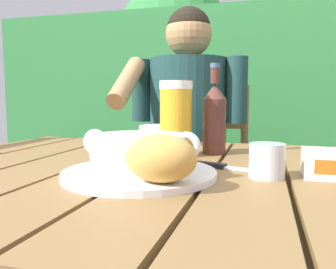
{
  "coord_description": "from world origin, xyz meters",
  "views": [
    {
      "loc": [
        0.17,
        -0.68,
        0.89
      ],
      "look_at": [
        -0.03,
        0.01,
        0.81
      ],
      "focal_mm": 36.67,
      "sensor_mm": 36.0,
      "label": 1
    }
  ],
  "objects": [
    {
      "name": "person_eating",
      "position": [
        -0.14,
        0.69,
        0.74
      ],
      "size": [
        0.48,
        0.47,
        1.26
      ],
      "color": "#1B3D3B",
      "rests_on": "ground_plane"
    },
    {
      "name": "beer_bottle",
      "position": [
        0.04,
        0.21,
        0.84
      ],
      "size": [
        0.06,
        0.06,
        0.24
      ],
      "color": "#522B24",
      "rests_on": "dining_table"
    },
    {
      "name": "butter_tub",
      "position": [
        0.29,
        0.0,
        0.77
      ],
      "size": [
        0.1,
        0.08,
        0.05
      ],
      "color": "white",
      "rests_on": "dining_table"
    },
    {
      "name": "chair_near_diner",
      "position": [
        -0.14,
        0.88,
        0.48
      ],
      "size": [
        0.47,
        0.45,
        0.95
      ],
      "color": "brown",
      "rests_on": "ground_plane"
    },
    {
      "name": "water_glass_small",
      "position": [
        0.18,
        -0.03,
        0.77
      ],
      "size": [
        0.07,
        0.07,
        0.06
      ],
      "color": "silver",
      "rests_on": "dining_table"
    },
    {
      "name": "soup_bowl",
      "position": [
        -0.05,
        -0.09,
        0.79
      ],
      "size": [
        0.23,
        0.18,
        0.08
      ],
      "color": "white",
      "rests_on": "serving_plate"
    },
    {
      "name": "dining_table",
      "position": [
        0.0,
        0.0,
        0.65
      ],
      "size": [
        1.27,
        0.89,
        0.74
      ],
      "color": "brown",
      "rests_on": "ground_plane"
    },
    {
      "name": "serving_plate",
      "position": [
        -0.05,
        -0.09,
        0.75
      ],
      "size": [
        0.29,
        0.29,
        0.01
      ],
      "color": "white",
      "rests_on": "dining_table"
    },
    {
      "name": "beer_glass",
      "position": [
        -0.05,
        0.16,
        0.83
      ],
      "size": [
        0.08,
        0.08,
        0.19
      ],
      "color": "gold",
      "rests_on": "dining_table"
    },
    {
      "name": "table_knife",
      "position": [
        0.09,
        0.02,
        0.74
      ],
      "size": [
        0.17,
        0.06,
        0.01
      ],
      "color": "silver",
      "rests_on": "dining_table"
    },
    {
      "name": "diner_bowl",
      "position": [
        -0.14,
        0.34,
        0.77
      ],
      "size": [
        0.14,
        0.14,
        0.06
      ],
      "color": "white",
      "rests_on": "dining_table"
    },
    {
      "name": "bread_roll",
      "position": [
        0.01,
        -0.16,
        0.79
      ],
      "size": [
        0.13,
        0.1,
        0.08
      ],
      "color": "gold",
      "rests_on": "serving_plate"
    },
    {
      "name": "hedge_backdrop",
      "position": [
        0.12,
        1.66,
        1.01
      ],
      "size": [
        3.15,
        0.85,
        2.46
      ],
      "color": "#2D7339",
      "rests_on": "ground_plane"
    }
  ]
}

